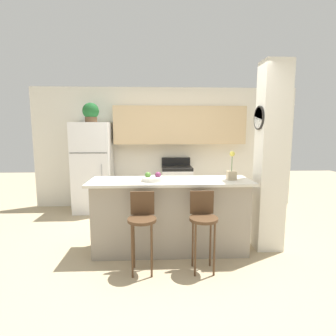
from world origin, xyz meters
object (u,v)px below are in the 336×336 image
potted_plant_on_fridge (91,112)px  orchid_vase (232,171)px  trash_bin (122,204)px  bar_stool_left (142,221)px  bar_stool_right (203,220)px  refrigerator (93,168)px  fruit_bowl (153,178)px  stove_range (177,188)px

potted_plant_on_fridge → orchid_vase: 3.11m
trash_bin → bar_stool_left: bearing=-76.4°
potted_plant_on_fridge → trash_bin: size_ratio=1.02×
bar_stool_right → trash_bin: bar_stool_right is taller
bar_stool_right → potted_plant_on_fridge: 3.32m
refrigerator → trash_bin: (0.59, -0.21, -0.71)m
bar_stool_right → bar_stool_left: bearing=180.0°
fruit_bowl → stove_range: bearing=76.7°
stove_range → potted_plant_on_fridge: size_ratio=2.77×
bar_stool_left → bar_stool_right: size_ratio=1.00×
bar_stool_right → potted_plant_on_fridge: (-1.83, 2.40, 1.39)m
bar_stool_left → trash_bin: size_ratio=2.47×
bar_stool_right → stove_range: bearing=92.9°
bar_stool_left → orchid_vase: size_ratio=2.44×
stove_range → refrigerator: bearing=-178.9°
fruit_bowl → trash_bin: bearing=110.9°
bar_stool_left → orchid_vase: bearing=22.9°
bar_stool_left → bar_stool_right: 0.71m
refrigerator → potted_plant_on_fridge: potted_plant_on_fridge is taller
bar_stool_left → fruit_bowl: bearing=75.7°
bar_stool_right → orchid_vase: size_ratio=2.44×
fruit_bowl → trash_bin: fruit_bowl is taller
refrigerator → orchid_vase: bearing=-39.7°
orchid_vase → trash_bin: (-1.70, 1.69, -0.92)m
stove_range → bar_stool_right: 2.44m
refrigerator → stove_range: refrigerator is taller
refrigerator → potted_plant_on_fridge: 1.10m
refrigerator → orchid_vase: 2.99m
bar_stool_left → fruit_bowl: size_ratio=3.14×
potted_plant_on_fridge → trash_bin: 1.92m
bar_stool_left → potted_plant_on_fridge: bearing=115.1°
refrigerator → fruit_bowl: (1.24, -1.92, 0.13)m
potted_plant_on_fridge → orchid_vase: potted_plant_on_fridge is taller
fruit_bowl → trash_bin: size_ratio=0.79×
fruit_bowl → trash_bin: 2.01m
bar_stool_right → orchid_vase: 0.84m
orchid_vase → fruit_bowl: 1.05m
stove_range → bar_stool_right: bearing=-87.1°
refrigerator → potted_plant_on_fridge: size_ratio=4.67×
stove_range → bar_stool_left: bearing=-103.5°
refrigerator → bar_stool_left: bearing=-64.9°
bar_stool_right → orchid_vase: (0.46, 0.50, 0.49)m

